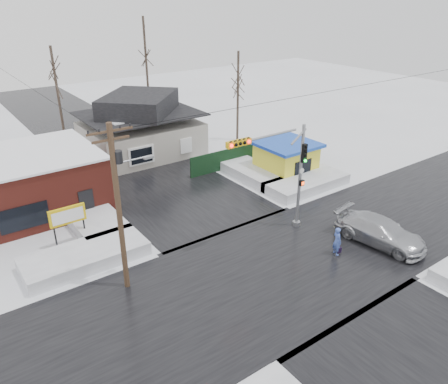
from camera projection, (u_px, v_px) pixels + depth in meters
ground at (283, 266)px, 25.01m from camera, size 120.00×120.00×0.00m
road_ns at (283, 266)px, 25.01m from camera, size 10.00×120.00×0.02m
road_ew at (283, 266)px, 25.01m from camera, size 120.00×10.00×0.02m
snowbank_nw at (85, 256)px, 25.22m from camera, size 7.00×3.00×0.80m
snowbank_ne at (306, 183)px, 34.76m from camera, size 7.00×3.00×0.80m
snowbank_nside_w at (88, 214)px, 29.95m from camera, size 3.00×8.00×0.80m
snowbank_nside_e at (248, 169)px, 37.38m from camera, size 3.00×8.00×0.80m
traffic_signal at (283, 168)px, 26.57m from camera, size 6.05×0.68×7.00m
utility_pole at (119, 200)px, 21.22m from camera, size 3.15×0.44×9.00m
brick_building at (8, 186)px, 30.06m from camera, size 12.20×8.20×4.12m
marquee_sign at (68, 217)px, 26.41m from camera, size 2.20×0.21×2.55m
house at (141, 127)px, 41.14m from camera, size 10.40×8.40×5.76m
kiosk at (286, 158)px, 36.78m from camera, size 4.60×4.60×2.88m
fence at (229, 158)px, 38.37m from camera, size 8.00×0.12×1.80m
tree_far_left at (54, 70)px, 38.65m from camera, size 3.00×3.00×10.00m
tree_far_mid at (145, 42)px, 44.75m from camera, size 3.00×3.00×12.00m
tree_far_right at (238, 70)px, 43.06m from camera, size 3.00×3.00×9.00m
pedestrian at (337, 241)px, 25.78m from camera, size 0.57×0.73×1.78m
car at (380, 232)px, 26.95m from camera, size 3.15×5.94×1.64m
shopping_bag at (339, 250)px, 26.21m from camera, size 0.29×0.15×0.35m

